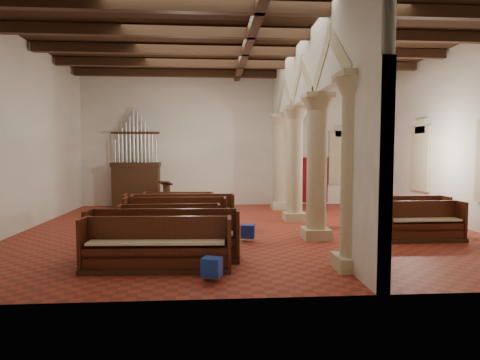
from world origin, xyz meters
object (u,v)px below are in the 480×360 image
object	(u,v)px
nave_pew_0	(157,253)
aisle_pew_0	(423,227)
pipe_organ	(136,176)
lectern	(167,198)
processional_banner	(358,187)

from	to	relation	value
nave_pew_0	aisle_pew_0	distance (m)	7.37
pipe_organ	lectern	size ratio (longest dim) A/B	3.55
pipe_organ	nave_pew_0	size ratio (longest dim) A/B	1.41
pipe_organ	processional_banner	world-z (taller)	pipe_organ
pipe_organ	nave_pew_0	distance (m)	10.06
aisle_pew_0	pipe_organ	bearing A→B (deg)	140.79
aisle_pew_0	nave_pew_0	bearing A→B (deg)	-161.96
lectern	nave_pew_0	bearing A→B (deg)	-61.83
processional_banner	aisle_pew_0	distance (m)	7.42
processional_banner	nave_pew_0	world-z (taller)	processional_banner
lectern	processional_banner	distance (m)	8.70
aisle_pew_0	processional_banner	bearing A→B (deg)	82.99
nave_pew_0	pipe_organ	bearing A→B (deg)	105.42
pipe_organ	aisle_pew_0	distance (m)	11.88
nave_pew_0	aisle_pew_0	size ratio (longest dim) A/B	1.43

